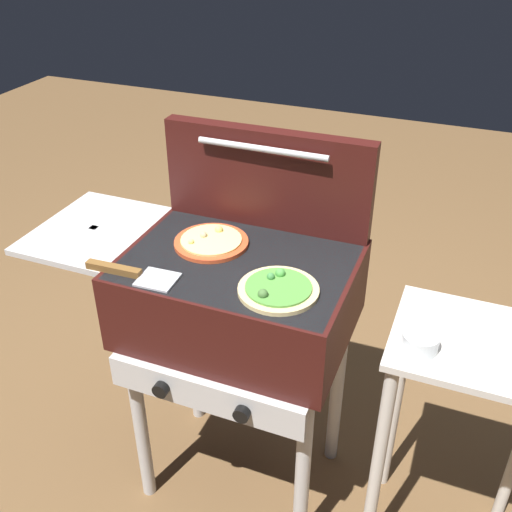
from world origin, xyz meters
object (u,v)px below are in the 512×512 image
object	(u,v)px
pizza_cheese	(211,242)
pizza_veggie	(278,289)
topping_bowl_middle	(420,342)
grill	(235,300)
spatula	(132,273)
prep_table	(464,409)

from	to	relation	value
pizza_cheese	pizza_veggie	bearing A→B (deg)	-30.28
pizza_veggie	topping_bowl_middle	world-z (taller)	pizza_veggie
grill	pizza_veggie	xyz separation A→B (m)	(0.17, -0.10, 0.15)
pizza_veggie	topping_bowl_middle	size ratio (longest dim) A/B	2.29
spatula	topping_bowl_middle	size ratio (longest dim) A/B	2.88
topping_bowl_middle	grill	bearing A→B (deg)	171.35
prep_table	spatula	bearing A→B (deg)	-168.39
grill	spatula	bearing A→B (deg)	-140.61
pizza_veggie	spatula	world-z (taller)	pizza_veggie
grill	pizza_cheese	size ratio (longest dim) A/B	4.48
pizza_cheese	prep_table	xyz separation A→B (m)	(0.77, -0.04, -0.34)
grill	spatula	xyz separation A→B (m)	(-0.22, -0.18, 0.15)
topping_bowl_middle	spatula	bearing A→B (deg)	-172.56
pizza_veggie	spatula	xyz separation A→B (m)	(-0.39, -0.07, -0.00)
grill	prep_table	xyz separation A→B (m)	(0.67, 0.00, -0.19)
grill	pizza_veggie	size ratio (longest dim) A/B	4.60
spatula	pizza_cheese	bearing A→B (deg)	60.79
grill	pizza_cheese	distance (m)	0.18
pizza_veggie	grill	bearing A→B (deg)	148.01
pizza_cheese	topping_bowl_middle	size ratio (longest dim) A/B	2.35
prep_table	topping_bowl_middle	xyz separation A→B (m)	(-0.14, -0.09, 0.26)
pizza_cheese	spatula	xyz separation A→B (m)	(-0.13, -0.23, -0.00)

